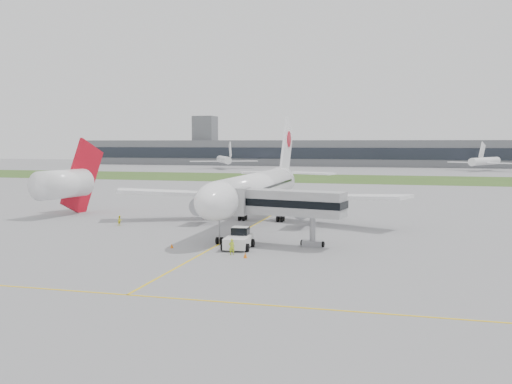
% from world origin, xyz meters
% --- Properties ---
extents(ground, '(600.00, 600.00, 0.00)m').
position_xyz_m(ground, '(0.00, 0.00, 0.00)').
color(ground, gray).
rests_on(ground, ground).
extents(apron_markings, '(70.00, 70.00, 0.04)m').
position_xyz_m(apron_markings, '(0.00, -5.00, 0.00)').
color(apron_markings, yellow).
rests_on(apron_markings, ground).
extents(grass_strip, '(600.00, 50.00, 0.02)m').
position_xyz_m(grass_strip, '(0.00, 120.00, 0.01)').
color(grass_strip, '#324E1D').
rests_on(grass_strip, ground).
extents(terminal_building, '(320.00, 22.30, 14.00)m').
position_xyz_m(terminal_building, '(0.00, 229.87, 7.00)').
color(terminal_building, slate).
rests_on(terminal_building, ground).
extents(control_tower, '(12.00, 12.00, 56.00)m').
position_xyz_m(control_tower, '(-90.00, 232.00, 0.00)').
color(control_tower, slate).
rests_on(control_tower, ground).
extents(airliner, '(48.13, 53.95, 17.88)m').
position_xyz_m(airliner, '(0.00, 4.87, 5.66)').
color(airliner, white).
rests_on(airliner, ground).
extents(pushback_tug, '(3.58, 5.06, 2.51)m').
position_xyz_m(pushback_tug, '(3.18, -17.14, 1.15)').
color(pushback_tug, white).
rests_on(pushback_tug, ground).
extents(jet_bridge, '(15.60, 6.24, 7.11)m').
position_xyz_m(jet_bridge, '(7.62, -13.38, 5.26)').
color(jet_bridge, '#B4B3B6').
rests_on(jet_bridge, ground).
extents(safety_cone_left, '(0.41, 0.41, 0.56)m').
position_xyz_m(safety_cone_left, '(-4.81, -19.02, 0.28)').
color(safety_cone_left, orange).
rests_on(safety_cone_left, ground).
extents(safety_cone_right, '(0.45, 0.45, 0.62)m').
position_xyz_m(safety_cone_right, '(5.52, -22.54, 0.31)').
color(safety_cone_right, orange).
rests_on(safety_cone_right, ground).
extents(ground_crew_near, '(0.81, 0.72, 1.86)m').
position_xyz_m(ground_crew_near, '(3.54, -21.23, 0.93)').
color(ground_crew_near, '#BBDA24').
rests_on(ground_crew_near, ground).
extents(ground_crew_far, '(0.85, 0.94, 1.58)m').
position_xyz_m(ground_crew_far, '(-20.01, -3.54, 0.79)').
color(ground_crew_far, yellow).
rests_on(ground_crew_far, ground).
extents(neighbor_aircraft, '(6.72, 17.96, 14.51)m').
position_xyz_m(neighbor_aircraft, '(-35.04, 5.11, 5.75)').
color(neighbor_aircraft, '#B90A1B').
rests_on(neighbor_aircraft, ground).
extents(distant_aircraft_left, '(42.53, 40.71, 12.67)m').
position_xyz_m(distant_aircraft_left, '(-62.62, 182.04, 0.00)').
color(distant_aircraft_left, white).
rests_on(distant_aircraft_left, ground).
extents(distant_aircraft_right, '(43.03, 41.43, 12.68)m').
position_xyz_m(distant_aircraft_right, '(57.63, 190.37, 0.00)').
color(distant_aircraft_right, white).
rests_on(distant_aircraft_right, ground).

